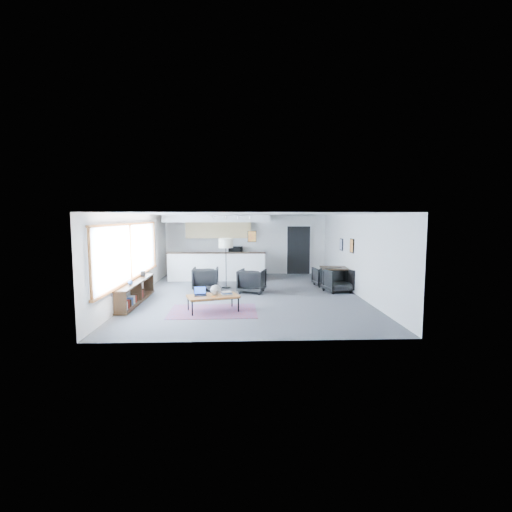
{
  "coord_description": "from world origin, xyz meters",
  "views": [
    {
      "loc": [
        -0.22,
        -11.78,
        2.5
      ],
      "look_at": [
        0.26,
        0.4,
        1.22
      ],
      "focal_mm": 26.0,
      "sensor_mm": 36.0,
      "label": 1
    }
  ],
  "objects_px": {
    "coffee_table": "(213,297)",
    "microwave": "(236,249)",
    "floor_lamp": "(226,245)",
    "dining_chair_near": "(337,281)",
    "armchair_right": "(252,280)",
    "laptop": "(200,293)",
    "ceramic_pot": "(216,290)",
    "book_stack": "(227,293)",
    "dining_table": "(334,269)",
    "dining_chair_far": "(324,277)",
    "armchair_left": "(205,278)"
  },
  "relations": [
    {
      "from": "floor_lamp",
      "to": "dining_chair_near",
      "type": "height_order",
      "value": "floor_lamp"
    },
    {
      "from": "ceramic_pot",
      "to": "book_stack",
      "type": "relative_size",
      "value": 0.81
    },
    {
      "from": "dining_table",
      "to": "dining_chair_far",
      "type": "height_order",
      "value": "dining_table"
    },
    {
      "from": "laptop",
      "to": "armchair_right",
      "type": "xyz_separation_m",
      "value": [
        1.44,
        2.41,
        -0.07
      ]
    },
    {
      "from": "armchair_right",
      "to": "floor_lamp",
      "type": "height_order",
      "value": "floor_lamp"
    },
    {
      "from": "laptop",
      "to": "dining_chair_far",
      "type": "bearing_deg",
      "value": 31.0
    },
    {
      "from": "ceramic_pot",
      "to": "armchair_left",
      "type": "bearing_deg",
      "value": 100.7
    },
    {
      "from": "ceramic_pot",
      "to": "microwave",
      "type": "distance_m",
      "value": 6.23
    },
    {
      "from": "dining_table",
      "to": "microwave",
      "type": "relative_size",
      "value": 1.74
    },
    {
      "from": "laptop",
      "to": "floor_lamp",
      "type": "bearing_deg",
      "value": 71.09
    },
    {
      "from": "laptop",
      "to": "armchair_left",
      "type": "height_order",
      "value": "armchair_left"
    },
    {
      "from": "armchair_left",
      "to": "floor_lamp",
      "type": "height_order",
      "value": "floor_lamp"
    },
    {
      "from": "laptop",
      "to": "dining_table",
      "type": "relative_size",
      "value": 0.36
    },
    {
      "from": "laptop",
      "to": "dining_table",
      "type": "height_order",
      "value": "dining_table"
    },
    {
      "from": "coffee_table",
      "to": "armchair_left",
      "type": "bearing_deg",
      "value": 81.57
    },
    {
      "from": "armchair_right",
      "to": "dining_chair_far",
      "type": "relative_size",
      "value": 1.34
    },
    {
      "from": "armchair_right",
      "to": "dining_table",
      "type": "height_order",
      "value": "armchair_right"
    },
    {
      "from": "coffee_table",
      "to": "armchair_right",
      "type": "height_order",
      "value": "armchair_right"
    },
    {
      "from": "floor_lamp",
      "to": "dining_chair_near",
      "type": "distance_m",
      "value": 4.04
    },
    {
      "from": "laptop",
      "to": "ceramic_pot",
      "type": "height_order",
      "value": "ceramic_pot"
    },
    {
      "from": "laptop",
      "to": "book_stack",
      "type": "height_order",
      "value": "laptop"
    },
    {
      "from": "dining_chair_near",
      "to": "microwave",
      "type": "distance_m",
      "value": 5.19
    },
    {
      "from": "ceramic_pot",
      "to": "book_stack",
      "type": "xyz_separation_m",
      "value": [
        0.29,
        0.05,
        -0.1
      ]
    },
    {
      "from": "laptop",
      "to": "armchair_left",
      "type": "bearing_deg",
      "value": 83.37
    },
    {
      "from": "laptop",
      "to": "dining_chair_near",
      "type": "xyz_separation_m",
      "value": [
        4.32,
        2.39,
        -0.13
      ]
    },
    {
      "from": "dining_chair_near",
      "to": "microwave",
      "type": "xyz_separation_m",
      "value": [
        -3.47,
        3.79,
        0.75
      ]
    },
    {
      "from": "armchair_right",
      "to": "dining_chair_near",
      "type": "relative_size",
      "value": 1.16
    },
    {
      "from": "ceramic_pot",
      "to": "dining_chair_near",
      "type": "height_order",
      "value": "dining_chair_near"
    },
    {
      "from": "book_stack",
      "to": "dining_chair_near",
      "type": "distance_m",
      "value": 4.31
    },
    {
      "from": "coffee_table",
      "to": "floor_lamp",
      "type": "xyz_separation_m",
      "value": [
        0.21,
        3.35,
        1.13
      ]
    },
    {
      "from": "dining_chair_near",
      "to": "microwave",
      "type": "relative_size",
      "value": 1.31
    },
    {
      "from": "laptop",
      "to": "ceramic_pot",
      "type": "xyz_separation_m",
      "value": [
        0.41,
        -0.01,
        0.07
      ]
    },
    {
      "from": "coffee_table",
      "to": "armchair_left",
      "type": "distance_m",
      "value": 2.97
    },
    {
      "from": "dining_chair_far",
      "to": "book_stack",
      "type": "bearing_deg",
      "value": 37.3
    },
    {
      "from": "dining_chair_near",
      "to": "ceramic_pot",
      "type": "bearing_deg",
      "value": -162.11
    },
    {
      "from": "ceramic_pot",
      "to": "armchair_left",
      "type": "xyz_separation_m",
      "value": [
        -0.55,
        2.89,
        -0.14
      ]
    },
    {
      "from": "dining_table",
      "to": "laptop",
      "type": "bearing_deg",
      "value": -146.25
    },
    {
      "from": "armchair_left",
      "to": "dining_chair_far",
      "type": "xyz_separation_m",
      "value": [
        4.26,
        0.63,
        -0.11
      ]
    },
    {
      "from": "book_stack",
      "to": "laptop",
      "type": "bearing_deg",
      "value": -176.69
    },
    {
      "from": "armchair_left",
      "to": "microwave",
      "type": "distance_m",
      "value": 3.51
    },
    {
      "from": "coffee_table",
      "to": "microwave",
      "type": "height_order",
      "value": "microwave"
    },
    {
      "from": "ceramic_pot",
      "to": "dining_table",
      "type": "relative_size",
      "value": 0.28
    },
    {
      "from": "floor_lamp",
      "to": "dining_chair_near",
      "type": "bearing_deg",
      "value": -13.51
    },
    {
      "from": "book_stack",
      "to": "microwave",
      "type": "distance_m",
      "value": 6.17
    },
    {
      "from": "microwave",
      "to": "dining_table",
      "type": "bearing_deg",
      "value": -34.76
    },
    {
      "from": "dining_table",
      "to": "floor_lamp",
      "type": "bearing_deg",
      "value": 173.87
    },
    {
      "from": "coffee_table",
      "to": "microwave",
      "type": "relative_size",
      "value": 2.62
    },
    {
      "from": "coffee_table",
      "to": "laptop",
      "type": "bearing_deg",
      "value": 153.2
    },
    {
      "from": "floor_lamp",
      "to": "microwave",
      "type": "bearing_deg",
      "value": 84.15
    },
    {
      "from": "dining_chair_far",
      "to": "dining_table",
      "type": "bearing_deg",
      "value": 99.85
    }
  ]
}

